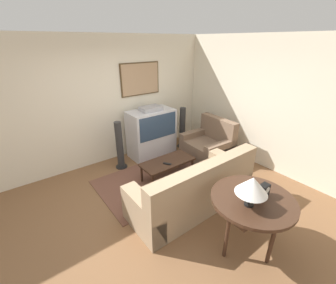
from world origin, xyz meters
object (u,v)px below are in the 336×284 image
armchair (208,147)px  coffee_table (168,163)px  table_lamp (252,186)px  console_table (253,203)px  speaker_tower_left (120,147)px  tv (151,133)px  couch (194,190)px  speaker_tower_right (182,129)px  mantel_clock (264,190)px

armchair → coffee_table: armchair is taller
armchair → table_lamp: bearing=-33.7°
console_table → speaker_tower_left: bearing=98.0°
coffee_table → table_lamp: 2.12m
table_lamp → coffee_table: bearing=81.8°
tv → console_table: size_ratio=1.16×
couch → speaker_tower_left: 1.96m
coffee_table → speaker_tower_left: (-0.54, 0.97, 0.14)m
tv → speaker_tower_right: size_ratio=1.14×
mantel_clock → speaker_tower_right: size_ratio=0.15×
speaker_tower_left → console_table: bearing=-82.0°
coffee_table → console_table: console_table is taller
tv → console_table: tv is taller
speaker_tower_left → speaker_tower_right: 1.75m
console_table → mantel_clock: bearing=-14.8°
mantel_clock → speaker_tower_right: speaker_tower_right is taller
tv → couch: 2.08m
tv → console_table: 3.05m
tv → speaker_tower_right: 0.88m
armchair → console_table: size_ratio=1.00×
speaker_tower_right → table_lamp: bearing=-116.8°
armchair → console_table: 2.47m
tv → couch: bearing=-103.7°
coffee_table → speaker_tower_right: 1.56m
armchair → speaker_tower_right: speaker_tower_right is taller
couch → speaker_tower_left: speaker_tower_left is taller
tv → mantel_clock: tv is taller
mantel_clock → table_lamp: bearing=179.8°
tv → table_lamp: size_ratio=3.13×
mantel_clock → console_table: bearing=165.2°
console_table → speaker_tower_right: bearing=65.3°
tv → speaker_tower_left: 0.88m
couch → table_lamp: (-0.13, -1.04, 0.74)m
console_table → mantel_clock: 0.21m
speaker_tower_right → armchair: bearing=-88.4°
tv → armchair: bearing=-47.9°
coffee_table → speaker_tower_right: (1.21, 0.97, 0.14)m
armchair → speaker_tower_right: 0.92m
speaker_tower_left → mantel_clock: bearing=-79.4°
armchair → coffee_table: (-1.23, -0.07, 0.04)m
speaker_tower_right → tv: bearing=173.7°
tv → armchair: size_ratio=1.16×
console_table → armchair: bearing=55.9°
couch → speaker_tower_right: bearing=-125.8°
couch → speaker_tower_left: (-0.39, 1.91, 0.17)m
couch → speaker_tower_left: size_ratio=2.04×
coffee_table → speaker_tower_right: size_ratio=1.01×
tv → speaker_tower_right: (0.88, -0.10, -0.07)m
tv → armchair: (0.90, -1.00, -0.26)m
coffee_table → console_table: bearing=-93.9°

